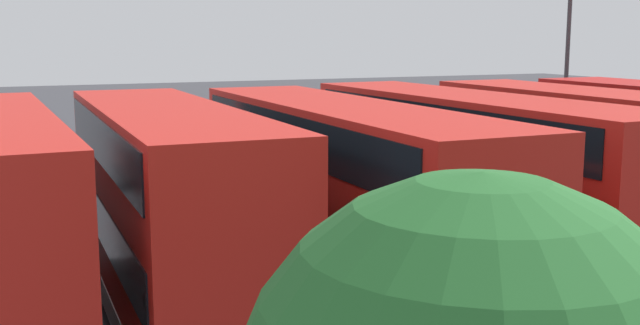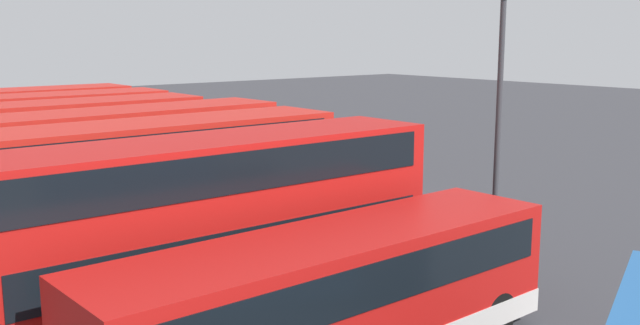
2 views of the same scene
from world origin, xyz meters
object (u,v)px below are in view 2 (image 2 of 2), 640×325
object	(u,v)px
bus_single_deck_near_end	(334,297)
bus_double_decker_third	(136,200)
bus_double_decker_sixth	(32,148)
car_hatchback_silver	(335,152)
bus_double_decker_second	(218,226)
bus_double_decker_seventh	(5,139)
bus_double_decker_fourth	(109,176)
bus_double_decker_fifth	(43,163)
car_small_green	(327,174)
lamp_post_tall	(499,111)

from	to	relation	value
bus_single_deck_near_end	bus_double_decker_third	bearing A→B (deg)	6.61
bus_double_decker_sixth	car_hatchback_silver	xyz separation A→B (m)	(-0.04, -15.71, -1.75)
bus_double_decker_second	bus_double_decker_seventh	xyz separation A→B (m)	(18.25, -0.35, -0.00)
bus_double_decker_fourth	bus_double_decker_fifth	xyz separation A→B (m)	(3.84, 0.79, -0.00)
bus_double_decker_second	car_hatchback_silver	bearing A→B (deg)	-47.48
bus_double_decker_seventh	car_small_green	size ratio (longest dim) A/B	2.28
car_hatchback_silver	bus_single_deck_near_end	bearing A→B (deg)	139.65
bus_double_decker_sixth	car_small_green	distance (m)	12.41
car_small_green	lamp_post_tall	size ratio (longest dim) A/B	0.58
bus_double_decker_second	lamp_post_tall	xyz separation A→B (m)	(-1.94, -7.86, 2.37)
bus_double_decker_second	car_hatchback_silver	world-z (taller)	bus_double_decker_second
bus_single_deck_near_end	car_hatchback_silver	xyz separation A→B (m)	(18.37, -15.60, -0.92)
bus_double_decker_seventh	bus_double_decker_fifth	bearing A→B (deg)	174.42
bus_single_deck_near_end	bus_double_decker_second	distance (m)	3.70
bus_double_decker_fourth	bus_single_deck_near_end	bearing A→B (deg)	-179.61
bus_double_decker_sixth	car_small_green	size ratio (longest dim) A/B	2.28
bus_double_decker_fifth	car_hatchback_silver	world-z (taller)	bus_double_decker_fifth
bus_single_deck_near_end	bus_double_decker_sixth	size ratio (longest dim) A/B	1.00
bus_double_decker_second	car_small_green	bearing A→B (deg)	-49.10
bus_double_decker_third	bus_double_decker_seventh	distance (m)	14.48
bus_double_decker_second	car_hatchback_silver	xyz separation A→B (m)	(14.80, -16.14, -1.75)
bus_double_decker_seventh	car_small_green	xyz separation A→B (m)	(-8.02, -11.46, -1.75)
bus_double_decker_seventh	car_small_green	bearing A→B (deg)	-125.00
bus_double_decker_second	car_small_green	size ratio (longest dim) A/B	2.36
bus_double_decker_fourth	bus_double_decker_second	bearing A→B (deg)	176.46
bus_double_decker_fifth	bus_double_decker_third	bearing A→B (deg)	-179.92
bus_single_deck_near_end	bus_double_decker_second	bearing A→B (deg)	8.49
bus_double_decker_third	car_hatchback_silver	xyz separation A→B (m)	(11.01, -16.46, -1.75)
car_small_green	bus_single_deck_near_end	bearing A→B (deg)	140.75
lamp_post_tall	bus_double_decker_fifth	bearing A→B (deg)	31.83
bus_double_decker_fifth	lamp_post_tall	xyz separation A→B (m)	(-13.19, -8.19, 2.36)
bus_double_decker_third	bus_double_decker_sixth	distance (m)	11.08
car_small_green	bus_double_decker_second	bearing A→B (deg)	130.90
bus_double_decker_fourth	car_hatchback_silver	world-z (taller)	bus_double_decker_fourth
bus_double_decker_fifth	bus_double_decker_sixth	world-z (taller)	same
bus_double_decker_fifth	car_hatchback_silver	bearing A→B (deg)	-77.86
bus_single_deck_near_end	bus_double_decker_seventh	size ratio (longest dim) A/B	1.00
bus_single_deck_near_end	lamp_post_tall	distance (m)	8.16
bus_double_decker_third	lamp_post_tall	distance (m)	10.26
bus_double_decker_seventh	lamp_post_tall	bearing A→B (deg)	-159.60
bus_double_decker_second	bus_double_decker_seventh	distance (m)	18.26
bus_double_decker_third	bus_double_decker_sixth	world-z (taller)	same
bus_double_decker_third	lamp_post_tall	bearing A→B (deg)	-124.97
bus_single_deck_near_end	bus_double_decker_third	size ratio (longest dim) A/B	0.91
bus_single_deck_near_end	car_small_green	distance (m)	17.85
bus_double_decker_third	bus_double_decker_sixth	size ratio (longest dim) A/B	1.11
lamp_post_tall	bus_double_decker_second	bearing A→B (deg)	76.17
bus_double_decker_sixth	bus_double_decker_seventh	distance (m)	3.41
bus_double_decker_third	car_small_green	distance (m)	13.85
bus_double_decker_seventh	car_hatchback_silver	size ratio (longest dim) A/B	2.38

